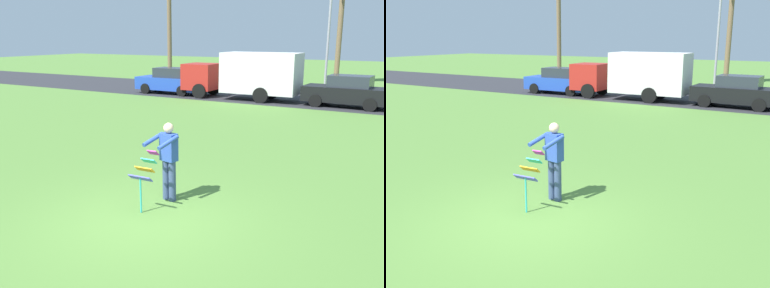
# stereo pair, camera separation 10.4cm
# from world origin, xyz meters

# --- Properties ---
(ground_plane) EXTENTS (120.00, 120.00, 0.00)m
(ground_plane) POSITION_xyz_m (0.00, 0.00, 0.00)
(ground_plane) COLOR #568438
(road_strip) EXTENTS (120.00, 8.00, 0.01)m
(road_strip) POSITION_xyz_m (0.00, 18.76, 0.01)
(road_strip) COLOR #2D2D33
(road_strip) RESTS_ON ground
(person_kite_flyer) EXTENTS (0.63, 0.72, 1.73)m
(person_kite_flyer) POSITION_xyz_m (-0.19, 1.16, 0.95)
(person_kite_flyer) COLOR #384772
(person_kite_flyer) RESTS_ON ground
(kite_held) EXTENTS (0.52, 0.64, 1.21)m
(kite_held) POSITION_xyz_m (-0.30, 0.45, 0.83)
(kite_held) COLOR #D83399
(kite_held) RESTS_ON ground
(parked_car_blue) EXTENTS (4.24, 1.91, 1.60)m
(parked_car_blue) POSITION_xyz_m (-9.87, 16.36, 0.77)
(parked_car_blue) COLOR #2347B7
(parked_car_blue) RESTS_ON ground
(parked_truck_red_cab) EXTENTS (6.74, 2.22, 2.62)m
(parked_truck_red_cab) POSITION_xyz_m (-4.78, 16.35, 1.41)
(parked_truck_red_cab) COLOR #B2231E
(parked_truck_red_cab) RESTS_ON ground
(parked_car_black) EXTENTS (4.26, 1.95, 1.60)m
(parked_car_black) POSITION_xyz_m (0.68, 16.35, 0.77)
(parked_car_black) COLOR black
(parked_car_black) RESTS_ON ground
(streetlight_pole) EXTENTS (0.24, 1.65, 7.00)m
(streetlight_pole) POSITION_xyz_m (-2.11, 23.76, 4.00)
(streetlight_pole) COLOR #9E9EA3
(streetlight_pole) RESTS_ON ground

